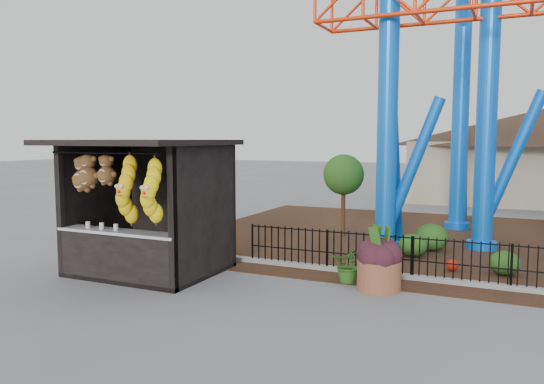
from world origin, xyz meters
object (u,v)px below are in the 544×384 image
at_px(prize_booth, 142,209).
at_px(roller_coaster, 535,21).
at_px(terracotta_planter, 379,275).
at_px(potted_plant, 349,265).

xyz_separation_m(prize_booth, roller_coaster, (8.10, 7.32, 4.91)).
relative_size(prize_booth, roller_coaster, 0.32).
distance_m(terracotta_planter, potted_plant, 0.78).
relative_size(prize_booth, potted_plant, 4.37).
relative_size(roller_coaster, terracotta_planter, 12.06).
height_order(prize_booth, terracotta_planter, prize_booth).
bearing_deg(terracotta_planter, potted_plant, 158.72).
relative_size(roller_coaster, potted_plant, 13.73).
distance_m(roller_coaster, potted_plant, 9.23).
bearing_deg(terracotta_planter, prize_booth, -168.95).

